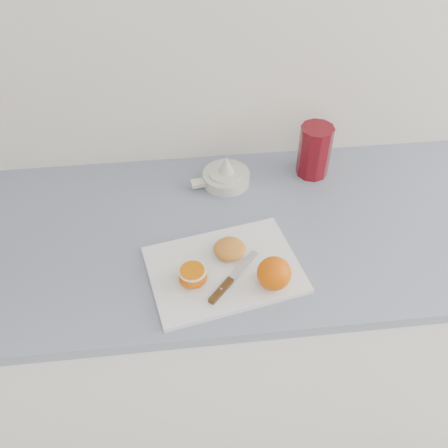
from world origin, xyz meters
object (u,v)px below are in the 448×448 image
object	(u,v)px
counter	(259,323)
cutting_board	(224,270)
citrus_juicer	(226,176)
half_orange	(193,276)
red_tumbler	(314,153)

from	to	relation	value
counter	cutting_board	distance (m)	0.49
cutting_board	citrus_juicer	size ratio (longest dim) A/B	2.06
counter	half_orange	distance (m)	0.55
half_orange	red_tumbler	xyz separation A→B (m)	(0.36, 0.37, 0.04)
half_orange	counter	bearing A→B (deg)	41.11
red_tumbler	citrus_juicer	bearing A→B (deg)	-175.85
half_orange	red_tumbler	world-z (taller)	red_tumbler
red_tumbler	counter	bearing A→B (deg)	-129.50
counter	red_tumbler	size ratio (longest dim) A/B	15.42
counter	cutting_board	xyz separation A→B (m)	(-0.13, -0.14, 0.45)
cutting_board	citrus_juicer	bearing A→B (deg)	82.96
citrus_juicer	red_tumbler	distance (m)	0.25
counter	half_orange	bearing A→B (deg)	-138.89
citrus_juicer	half_orange	bearing A→B (deg)	-107.92
citrus_juicer	red_tumbler	world-z (taller)	red_tumbler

